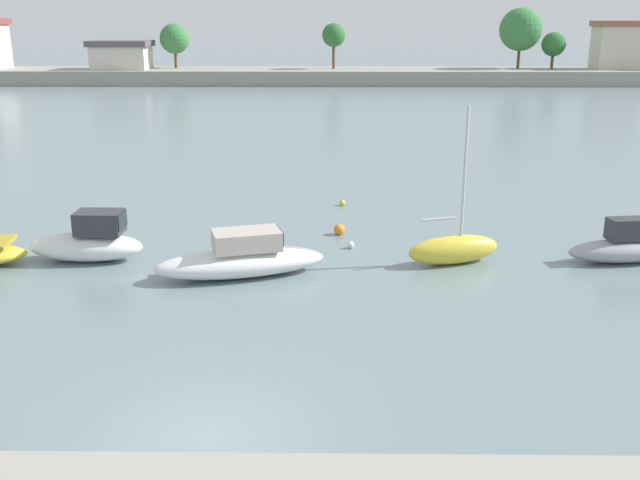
{
  "coord_description": "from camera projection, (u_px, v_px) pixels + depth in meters",
  "views": [
    {
      "loc": [
        2.41,
        -12.58,
        8.02
      ],
      "look_at": [
        2.09,
        11.43,
        0.6
      ],
      "focal_mm": 40.68,
      "sensor_mm": 36.0,
      "label": 1
    }
  ],
  "objects": [
    {
      "name": "moored_boat_3",
      "position": [
        454.0,
        248.0,
        24.42
      ],
      "size": [
        3.39,
        1.88,
        5.31
      ],
      "rotation": [
        0.0,
        0.0,
        0.31
      ],
      "color": "yellow",
      "rests_on": "ground"
    },
    {
      "name": "moored_boat_1",
      "position": [
        89.0,
        242.0,
        24.71
      ],
      "size": [
        3.9,
        1.58,
        1.74
      ],
      "rotation": [
        0.0,
        0.0,
        -0.01
      ],
      "color": "white",
      "rests_on": "ground"
    },
    {
      "name": "distant_shoreline",
      "position": [
        320.0,
        65.0,
        90.43
      ],
      "size": [
        112.47,
        10.23,
        9.23
      ],
      "color": "gray",
      "rests_on": "ground"
    },
    {
      "name": "mooring_buoy_2",
      "position": [
        339.0,
        229.0,
        27.77
      ],
      "size": [
        0.42,
        0.42,
        0.42
      ],
      "primitive_type": "sphere",
      "color": "orange",
      "rests_on": "ground"
    },
    {
      "name": "mooring_buoy_0",
      "position": [
        342.0,
        203.0,
        32.07
      ],
      "size": [
        0.26,
        0.26,
        0.26
      ],
      "primitive_type": "sphere",
      "color": "yellow",
      "rests_on": "ground"
    },
    {
      "name": "mooring_buoy_1",
      "position": [
        351.0,
        245.0,
        26.15
      ],
      "size": [
        0.26,
        0.26,
        0.26
      ],
      "primitive_type": "sphere",
      "color": "white",
      "rests_on": "ground"
    },
    {
      "name": "moored_boat_2",
      "position": [
        242.0,
        259.0,
        23.23
      ],
      "size": [
        5.73,
        3.07,
        1.51
      ],
      "rotation": [
        0.0,
        0.0,
        0.28
      ],
      "color": "white",
      "rests_on": "ground"
    },
    {
      "name": "ground_plane",
      "position": [
        208.0,
        438.0,
        14.41
      ],
      "size": [
        400.0,
        400.0,
        0.0
      ],
      "primitive_type": "plane",
      "color": "slate"
    },
    {
      "name": "moored_boat_4",
      "position": [
        626.0,
        247.0,
        24.61
      ],
      "size": [
        4.14,
        1.74,
        1.53
      ],
      "rotation": [
        0.0,
        0.0,
        0.13
      ],
      "color": "#9E9EA3",
      "rests_on": "ground"
    }
  ]
}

